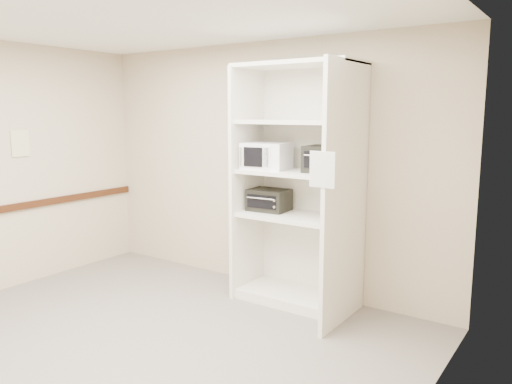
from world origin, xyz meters
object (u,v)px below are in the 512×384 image
Objects in this scene: microwave at (267,156)px; toaster_oven_upper at (329,159)px; shelving_unit at (301,195)px; toaster_oven_lower at (269,200)px.

toaster_oven_upper is at bearing 0.39° from microwave.
shelving_unit is 0.47m from toaster_oven_upper.
toaster_oven_upper reaches higher than toaster_oven_lower.
shelving_unit reaches higher than toaster_oven_upper.
shelving_unit reaches higher than microwave.
toaster_oven_lower is at bearing 175.78° from shelving_unit.
shelving_unit is at bearing -8.10° from toaster_oven_lower.
toaster_oven_upper is at bearing -4.75° from toaster_oven_lower.
microwave reaches higher than toaster_oven_lower.
toaster_oven_upper is (0.67, 0.08, -0.01)m from microwave.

